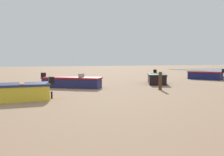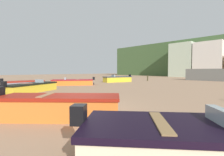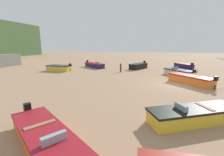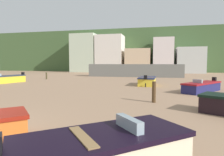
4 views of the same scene
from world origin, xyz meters
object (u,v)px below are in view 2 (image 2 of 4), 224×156
(boat_yellow_0, at_px, (32,88))
(boat_grey_1, at_px, (24,84))
(boat_orange_5, at_px, (60,107))
(boat_orange_9, at_px, (73,82))
(boat_cream_3, at_px, (185,143))
(boat_yellow_6, at_px, (118,79))
(mooring_post_mid_beach, at_px, (148,78))

(boat_yellow_0, height_order, boat_grey_1, boat_yellow_0)
(boat_orange_5, distance_m, boat_orange_9, 14.88)
(boat_orange_9, bearing_deg, boat_cream_3, -168.76)
(boat_orange_5, xyz_separation_m, boat_yellow_6, (-12.45, 16.48, 0.01))
(boat_yellow_6, xyz_separation_m, boat_orange_9, (-0.06, -8.42, -0.09))
(boat_yellow_0, relative_size, boat_cream_3, 1.21)
(boat_yellow_6, relative_size, mooring_post_mid_beach, 5.03)
(boat_yellow_6, bearing_deg, boat_orange_9, 103.99)
(mooring_post_mid_beach, bearing_deg, boat_orange_9, -96.87)
(boat_grey_1, height_order, boat_orange_9, boat_grey_1)
(boat_grey_1, relative_size, boat_orange_5, 0.99)
(boat_cream_3, distance_m, boat_yellow_6, 23.51)
(boat_cream_3, relative_size, boat_orange_9, 0.81)
(boat_yellow_0, bearing_deg, boat_yellow_6, 76.73)
(boat_yellow_0, bearing_deg, boat_orange_9, 93.45)
(boat_yellow_0, height_order, boat_orange_5, boat_orange_5)
(boat_yellow_6, distance_m, mooring_post_mid_beach, 6.59)
(boat_grey_1, distance_m, boat_yellow_6, 13.97)
(boat_grey_1, bearing_deg, boat_orange_9, 77.83)
(boat_orange_5, height_order, boat_yellow_6, boat_yellow_6)
(boat_yellow_6, relative_size, boat_orange_9, 1.01)
(boat_yellow_6, bearing_deg, boat_cream_3, 150.88)
(boat_grey_1, bearing_deg, boat_yellow_0, -10.65)
(boat_cream_3, bearing_deg, boat_yellow_6, -173.75)
(boat_grey_1, relative_size, boat_yellow_6, 0.82)
(boat_grey_1, height_order, boat_orange_5, boat_orange_5)
(boat_yellow_0, distance_m, boat_orange_9, 7.15)
(boat_grey_1, xyz_separation_m, boat_cream_3, (18.04, -2.25, 0.03))
(boat_cream_3, distance_m, boat_orange_9, 18.79)
(boat_grey_1, bearing_deg, boat_yellow_6, 83.37)
(boat_grey_1, xyz_separation_m, boat_orange_5, (13.44, -2.55, 0.06))
(boat_yellow_0, bearing_deg, mooring_post_mid_beach, 68.01)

